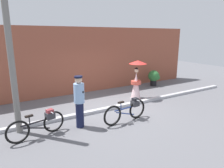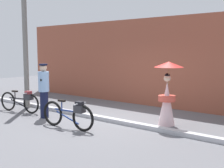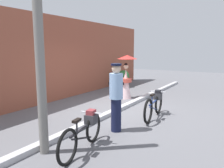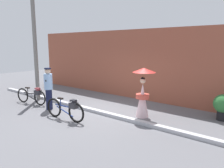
# 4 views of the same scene
# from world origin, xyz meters

# --- Properties ---
(ground_plane) EXTENTS (30.00, 30.00, 0.00)m
(ground_plane) POSITION_xyz_m (0.00, 0.00, 0.00)
(ground_plane) COLOR slate
(building_wall) EXTENTS (14.00, 0.40, 3.38)m
(building_wall) POSITION_xyz_m (0.00, 3.11, 1.69)
(building_wall) COLOR brown
(building_wall) RESTS_ON ground_plane
(sidewalk_curb) EXTENTS (14.00, 0.20, 0.12)m
(sidewalk_curb) POSITION_xyz_m (0.00, 0.00, 0.06)
(sidewalk_curb) COLOR #B2B2B7
(sidewalk_curb) RESTS_ON ground_plane
(bicycle_near_officer) EXTENTS (1.81, 0.48, 0.79)m
(bicycle_near_officer) POSITION_xyz_m (-0.17, -1.29, 0.41)
(bicycle_near_officer) COLOR black
(bicycle_near_officer) RESTS_ON ground_plane
(bicycle_far_side) EXTENTS (1.73, 0.52, 0.77)m
(bicycle_far_side) POSITION_xyz_m (-3.04, -0.85, 0.40)
(bicycle_far_side) COLOR black
(bicycle_far_side) RESTS_ON ground_plane
(person_officer) EXTENTS (0.34, 0.36, 1.72)m
(person_officer) POSITION_xyz_m (-1.77, -0.87, 0.92)
(person_officer) COLOR #141938
(person_officer) RESTS_ON ground_plane
(person_with_parasol) EXTENTS (0.83, 0.83, 1.83)m
(person_with_parasol) POSITION_xyz_m (1.74, 0.70, 0.94)
(person_with_parasol) COLOR silver
(person_with_parasol) RESTS_ON ground_plane
(utility_pole) EXTENTS (0.18, 0.18, 4.80)m
(utility_pole) POSITION_xyz_m (-3.55, -0.24, 2.40)
(utility_pole) COLOR slate
(utility_pole) RESTS_ON ground_plane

